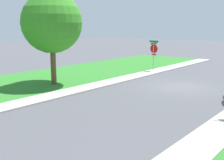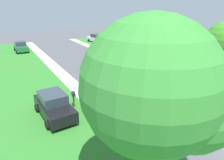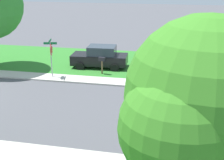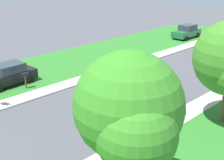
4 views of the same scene
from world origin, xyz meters
name	(u,v)px [view 1 (image 1 of 4)]	position (x,y,z in m)	size (l,w,h in m)	color
ground_plane	(182,87)	(0.00, 0.00, 0.00)	(120.00, 120.00, 0.00)	#4C4C51
stop_sign_near_corner	(154,51)	(4.86, -4.34, 1.88)	(0.92, 0.92, 2.77)	#9E9EA3
tree_corner_large	(51,25)	(7.42, 4.84, 4.09)	(4.35, 4.04, 6.25)	brown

